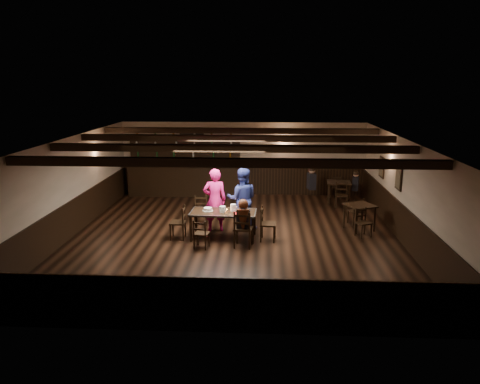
{
  "coord_description": "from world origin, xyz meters",
  "views": [
    {
      "loc": [
        0.81,
        -12.19,
        4.21
      ],
      "look_at": [
        0.15,
        0.2,
        1.23
      ],
      "focal_mm": 35.0,
      "sensor_mm": 36.0,
      "label": 1
    }
  ],
  "objects_px": {
    "dining_table": "(223,214)",
    "bar_counter": "(185,176)",
    "chair_near_right": "(243,226)",
    "man_blue": "(242,199)",
    "chair_near_left": "(201,232)",
    "cake": "(208,209)",
    "woman_pink": "(215,200)"
  },
  "relations": [
    {
      "from": "chair_near_right",
      "to": "man_blue",
      "type": "height_order",
      "value": "man_blue"
    },
    {
      "from": "chair_near_left",
      "to": "cake",
      "type": "relative_size",
      "value": 2.7
    },
    {
      "from": "dining_table",
      "to": "chair_near_right",
      "type": "xyz_separation_m",
      "value": [
        0.56,
        -0.72,
        -0.11
      ]
    },
    {
      "from": "cake",
      "to": "chair_near_right",
      "type": "bearing_deg",
      "value": -37.98
    },
    {
      "from": "chair_near_right",
      "to": "cake",
      "type": "xyz_separation_m",
      "value": [
        -0.98,
        0.77,
        0.22
      ]
    },
    {
      "from": "chair_near_left",
      "to": "woman_pink",
      "type": "relative_size",
      "value": 0.43
    },
    {
      "from": "chair_near_right",
      "to": "cake",
      "type": "distance_m",
      "value": 1.26
    },
    {
      "from": "chair_near_right",
      "to": "man_blue",
      "type": "bearing_deg",
      "value": 93.35
    },
    {
      "from": "woman_pink",
      "to": "man_blue",
      "type": "distance_m",
      "value": 0.78
    },
    {
      "from": "chair_near_left",
      "to": "woman_pink",
      "type": "xyz_separation_m",
      "value": [
        0.21,
        1.49,
        0.45
      ]
    },
    {
      "from": "woman_pink",
      "to": "bar_counter",
      "type": "height_order",
      "value": "bar_counter"
    },
    {
      "from": "dining_table",
      "to": "chair_near_left",
      "type": "distance_m",
      "value": 1.02
    },
    {
      "from": "chair_near_right",
      "to": "bar_counter",
      "type": "xyz_separation_m",
      "value": [
        -2.43,
        5.54,
        0.16
      ]
    },
    {
      "from": "woman_pink",
      "to": "cake",
      "type": "relative_size",
      "value": 6.34
    },
    {
      "from": "cake",
      "to": "bar_counter",
      "type": "distance_m",
      "value": 4.99
    },
    {
      "from": "chair_near_left",
      "to": "woman_pink",
      "type": "bearing_deg",
      "value": 82.03
    },
    {
      "from": "woman_pink",
      "to": "bar_counter",
      "type": "xyz_separation_m",
      "value": [
        -1.57,
        4.17,
        -0.18
      ]
    },
    {
      "from": "dining_table",
      "to": "woman_pink",
      "type": "relative_size",
      "value": 1.0
    },
    {
      "from": "cake",
      "to": "dining_table",
      "type": "bearing_deg",
      "value": -5.97
    },
    {
      "from": "chair_near_left",
      "to": "bar_counter",
      "type": "relative_size",
      "value": 0.18
    },
    {
      "from": "chair_near_right",
      "to": "man_blue",
      "type": "xyz_separation_m",
      "value": [
        -0.09,
        1.52,
        0.33
      ]
    },
    {
      "from": "chair_near_left",
      "to": "cake",
      "type": "height_order",
      "value": "cake"
    },
    {
      "from": "woman_pink",
      "to": "bar_counter",
      "type": "distance_m",
      "value": 4.46
    },
    {
      "from": "bar_counter",
      "to": "chair_near_left",
      "type": "bearing_deg",
      "value": -76.48
    },
    {
      "from": "cake",
      "to": "man_blue",
      "type": "bearing_deg",
      "value": 40.06
    },
    {
      "from": "bar_counter",
      "to": "chair_near_right",
      "type": "bearing_deg",
      "value": -66.34
    },
    {
      "from": "man_blue",
      "to": "cake",
      "type": "distance_m",
      "value": 1.17
    },
    {
      "from": "chair_near_left",
      "to": "cake",
      "type": "xyz_separation_m",
      "value": [
        0.08,
        0.89,
        0.34
      ]
    },
    {
      "from": "dining_table",
      "to": "bar_counter",
      "type": "height_order",
      "value": "bar_counter"
    },
    {
      "from": "dining_table",
      "to": "chair_near_left",
      "type": "xyz_separation_m",
      "value": [
        -0.51,
        -0.85,
        -0.24
      ]
    },
    {
      "from": "dining_table",
      "to": "chair_near_right",
      "type": "relative_size",
      "value": 1.85
    },
    {
      "from": "man_blue",
      "to": "woman_pink",
      "type": "bearing_deg",
      "value": 11.15
    }
  ]
}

